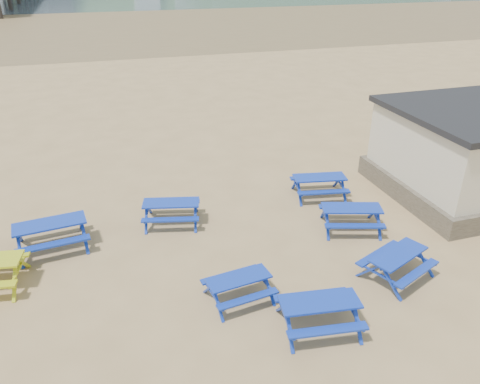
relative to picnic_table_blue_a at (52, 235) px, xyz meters
name	(u,v)px	position (x,y,z in m)	size (l,w,h in m)	color
ground	(218,249)	(4.64, -1.53, -0.42)	(400.00, 400.00, 0.00)	tan
wet_sand	(110,23)	(4.64, 53.47, -0.42)	(400.00, 400.00, 0.00)	olive
picnic_table_blue_a	(52,235)	(0.00, 0.00, 0.00)	(2.20, 1.86, 0.85)	#0836AD
picnic_table_blue_b	(172,212)	(3.62, 0.41, -0.05)	(2.08, 1.82, 0.75)	#0836AD
picnic_table_blue_c	(319,186)	(8.99, 0.72, -0.04)	(2.08, 1.79, 0.77)	#0836AD
picnic_table_blue_d	(239,288)	(4.57, -3.88, -0.09)	(1.75, 1.48, 0.67)	#0836AD
picnic_table_blue_e	(319,314)	(6.03, -5.38, -0.04)	(2.00, 1.70, 0.76)	#0836AD
picnic_table_blue_f	(397,265)	(8.88, -4.24, -0.05)	(2.18, 1.99, 0.74)	#0836AD
picnic_table_blue_g	(351,218)	(8.95, -1.64, -0.04)	(2.19, 1.96, 0.77)	#0836AD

